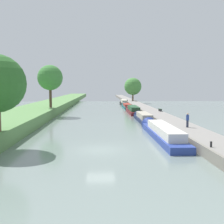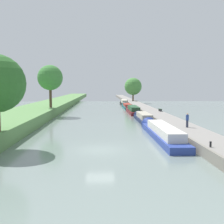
# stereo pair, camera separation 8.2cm
# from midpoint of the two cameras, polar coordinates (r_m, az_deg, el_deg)

# --- Properties ---
(ground_plane) EXTENTS (160.00, 160.00, 0.00)m
(ground_plane) POSITION_cam_midpoint_polar(r_m,az_deg,el_deg) (24.48, -2.46, -7.77)
(ground_plane) COLOR slate
(right_towpath) EXTENTS (3.42, 260.00, 0.86)m
(right_towpath) POSITION_cam_midpoint_polar(r_m,az_deg,el_deg) (26.28, 19.85, -6.22)
(right_towpath) COLOR gray
(right_towpath) RESTS_ON ground_plane
(stone_quay) EXTENTS (0.25, 260.00, 0.91)m
(stone_quay) POSITION_cam_midpoint_polar(r_m,az_deg,el_deg) (25.65, 16.03, -6.33)
(stone_quay) COLOR gray
(stone_quay) RESTS_ON ground_plane
(narrowboat_blue) EXTENTS (2.10, 16.18, 2.15)m
(narrowboat_blue) POSITION_cam_midpoint_polar(r_m,az_deg,el_deg) (30.81, 9.98, -4.00)
(narrowboat_blue) COLOR #283D93
(narrowboat_blue) RESTS_ON ground_plane
(narrowboat_navy) EXTENTS (1.90, 11.17, 1.99)m
(narrowboat_navy) POSITION_cam_midpoint_polar(r_m,az_deg,el_deg) (44.99, 6.31, -1.13)
(narrowboat_navy) COLOR #141E42
(narrowboat_navy) RESTS_ON ground_plane
(narrowboat_maroon) EXTENTS (2.04, 12.81, 2.16)m
(narrowboat_maroon) POSITION_cam_midpoint_polar(r_m,az_deg,el_deg) (58.17, 4.24, 0.40)
(narrowboat_maroon) COLOR maroon
(narrowboat_maroon) RESTS_ON ground_plane
(narrowboat_teal) EXTENTS (1.87, 12.40, 1.77)m
(narrowboat_teal) POSITION_cam_midpoint_polar(r_m,az_deg,el_deg) (72.04, 2.96, 1.23)
(narrowboat_teal) COLOR #195B60
(narrowboat_teal) RESTS_ON ground_plane
(narrowboat_black) EXTENTS (1.82, 11.17, 2.05)m
(narrowboat_black) POSITION_cam_midpoint_polar(r_m,az_deg,el_deg) (84.42, 2.37, 1.92)
(narrowboat_black) COLOR black
(narrowboat_black) RESTS_ON ground_plane
(tree_rightbank_midnear) EXTENTS (5.62, 5.62, 7.48)m
(tree_rightbank_midnear) POSITION_cam_midpoint_polar(r_m,az_deg,el_deg) (91.74, 4.27, 5.24)
(tree_rightbank_midnear) COLOR brown
(tree_rightbank_midnear) RESTS_ON right_towpath
(tree_leftbank_upstream) EXTENTS (4.62, 4.62, 7.83)m
(tree_leftbank_upstream) POSITION_cam_midpoint_polar(r_m,az_deg,el_deg) (52.63, -12.60, 6.85)
(tree_leftbank_upstream) COLOR #4C3828
(tree_leftbank_upstream) RESTS_ON left_grassy_bank
(person_walking) EXTENTS (0.34, 0.34, 1.66)m
(person_walking) POSITION_cam_midpoint_polar(r_m,az_deg,el_deg) (32.86, 15.13, -1.54)
(person_walking) COLOR #282D42
(person_walking) RESTS_ON right_towpath
(mooring_bollard_near) EXTENTS (0.16, 0.16, 0.45)m
(mooring_bollard_near) POSITION_cam_midpoint_polar(r_m,az_deg,el_deg) (22.82, 19.53, -6.25)
(mooring_bollard_near) COLOR black
(mooring_bollard_near) RESTS_ON right_towpath
(mooring_bollard_far) EXTENTS (0.16, 0.16, 0.45)m
(mooring_bollard_far) POSITION_cam_midpoint_polar(r_m,az_deg,el_deg) (89.34, 3.17, 2.40)
(mooring_bollard_far) COLOR black
(mooring_bollard_far) RESTS_ON right_towpath
(park_bench) EXTENTS (0.44, 1.50, 0.47)m
(park_bench) POSITION_cam_midpoint_polar(r_m,az_deg,el_deg) (53.18, 9.79, 0.53)
(park_bench) COLOR #333338
(park_bench) RESTS_ON right_towpath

